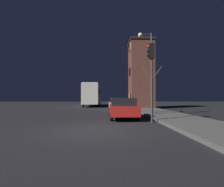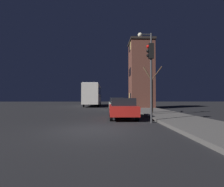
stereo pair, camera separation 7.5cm
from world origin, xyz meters
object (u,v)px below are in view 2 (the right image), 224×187
(bare_tree, at_px, (151,91))
(streetlamp, at_px, (148,62))
(traffic_light, at_px, (151,66))
(car_mid_lane, at_px, (116,103))
(car_near_lane, at_px, (122,108))
(bus, at_px, (93,93))

(bare_tree, bearing_deg, streetlamp, -111.81)
(traffic_light, bearing_deg, car_mid_lane, 97.32)
(traffic_light, height_order, car_near_lane, traffic_light)
(bare_tree, bearing_deg, bus, 112.23)
(traffic_light, distance_m, car_mid_lane, 11.81)
(bare_tree, distance_m, bus, 17.33)
(bus, relative_size, car_mid_lane, 2.45)
(traffic_light, xyz_separation_m, bus, (-5.19, 21.32, -1.10))
(traffic_light, bearing_deg, bus, 103.68)
(streetlamp, distance_m, car_mid_lane, 8.87)
(streetlamp, bearing_deg, bare_tree, 68.19)
(car_near_lane, bearing_deg, traffic_light, -55.08)
(car_mid_lane, bearing_deg, bare_tree, -65.27)
(bare_tree, distance_m, car_near_lane, 4.44)
(bus, distance_m, car_near_lane, 19.57)
(bare_tree, bearing_deg, car_mid_lane, 114.73)
(bus, xyz_separation_m, car_mid_lane, (3.72, -9.89, -1.49))
(car_mid_lane, bearing_deg, streetlamp, -74.43)
(streetlamp, xyz_separation_m, traffic_light, (-0.70, -3.63, -1.04))
(streetlamp, xyz_separation_m, car_near_lane, (-2.21, -1.48, -3.63))
(bare_tree, xyz_separation_m, bus, (-6.55, 16.04, 0.17))
(bare_tree, xyz_separation_m, car_mid_lane, (-2.83, 6.15, -1.32))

